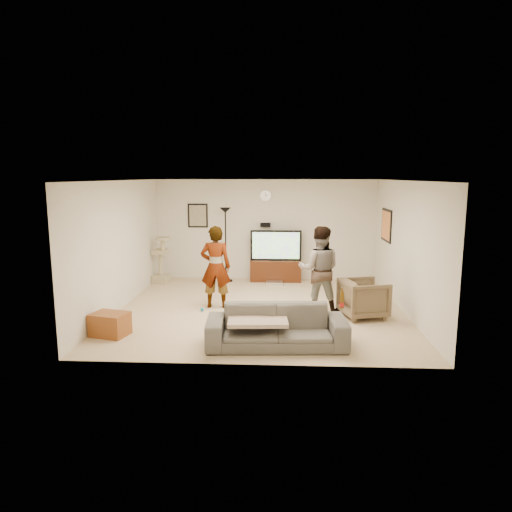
{
  "coord_description": "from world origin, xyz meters",
  "views": [
    {
      "loc": [
        0.38,
        -8.84,
        2.59
      ],
      "look_at": [
        -0.1,
        0.2,
        1.02
      ],
      "focal_mm": 32.61,
      "sensor_mm": 36.0,
      "label": 1
    }
  ],
  "objects_px": {
    "armchair": "(364,298)",
    "person_right": "(319,270)",
    "cat_tree": "(160,260)",
    "tv_stand": "(276,270)",
    "floor_lamp": "(226,245)",
    "sofa": "(277,327)",
    "tv": "(276,245)",
    "side_table": "(110,324)",
    "beer_bottle": "(342,300)",
    "person_left": "(216,267)"
  },
  "relations": [
    {
      "from": "cat_tree",
      "to": "person_left",
      "type": "bearing_deg",
      "value": -51.25
    },
    {
      "from": "tv_stand",
      "to": "armchair",
      "type": "relative_size",
      "value": 1.61
    },
    {
      "from": "beer_bottle",
      "to": "side_table",
      "type": "distance_m",
      "value": 3.77
    },
    {
      "from": "tv_stand",
      "to": "cat_tree",
      "type": "distance_m",
      "value": 2.84
    },
    {
      "from": "person_left",
      "to": "person_right",
      "type": "relative_size",
      "value": 0.98
    },
    {
      "from": "tv_stand",
      "to": "armchair",
      "type": "bearing_deg",
      "value": -60.6
    },
    {
      "from": "cat_tree",
      "to": "armchair",
      "type": "distance_m",
      "value": 5.14
    },
    {
      "from": "tv",
      "to": "person_left",
      "type": "xyz_separation_m",
      "value": [
        -1.16,
        -2.42,
        -0.08
      ]
    },
    {
      "from": "tv_stand",
      "to": "floor_lamp",
      "type": "bearing_deg",
      "value": -174.32
    },
    {
      "from": "tv_stand",
      "to": "beer_bottle",
      "type": "height_order",
      "value": "beer_bottle"
    },
    {
      "from": "armchair",
      "to": "sofa",
      "type": "bearing_deg",
      "value": 120.02
    },
    {
      "from": "armchair",
      "to": "person_right",
      "type": "bearing_deg",
      "value": 55.64
    },
    {
      "from": "tv",
      "to": "floor_lamp",
      "type": "xyz_separation_m",
      "value": [
        -1.23,
        -0.12,
        0.02
      ]
    },
    {
      "from": "tv",
      "to": "person_right",
      "type": "distance_m",
      "value": 2.79
    },
    {
      "from": "person_left",
      "to": "side_table",
      "type": "relative_size",
      "value": 2.88
    },
    {
      "from": "person_left",
      "to": "armchair",
      "type": "height_order",
      "value": "person_left"
    },
    {
      "from": "sofa",
      "to": "beer_bottle",
      "type": "distance_m",
      "value": 1.07
    },
    {
      "from": "sofa",
      "to": "person_left",
      "type": "bearing_deg",
      "value": 116.85
    },
    {
      "from": "cat_tree",
      "to": "person_right",
      "type": "bearing_deg",
      "value": -31.88
    },
    {
      "from": "tv_stand",
      "to": "person_right",
      "type": "relative_size",
      "value": 0.75
    },
    {
      "from": "floor_lamp",
      "to": "cat_tree",
      "type": "distance_m",
      "value": 1.62
    },
    {
      "from": "tv_stand",
      "to": "cat_tree",
      "type": "bearing_deg",
      "value": -172.21
    },
    {
      "from": "sofa",
      "to": "side_table",
      "type": "height_order",
      "value": "sofa"
    },
    {
      "from": "sofa",
      "to": "side_table",
      "type": "bearing_deg",
      "value": 169.45
    },
    {
      "from": "tv",
      "to": "armchair",
      "type": "bearing_deg",
      "value": -60.6
    },
    {
      "from": "cat_tree",
      "to": "side_table",
      "type": "relative_size",
      "value": 2.01
    },
    {
      "from": "beer_bottle",
      "to": "armchair",
      "type": "height_order",
      "value": "beer_bottle"
    },
    {
      "from": "tv",
      "to": "sofa",
      "type": "height_order",
      "value": "tv"
    },
    {
      "from": "person_left",
      "to": "sofa",
      "type": "height_order",
      "value": "person_left"
    },
    {
      "from": "cat_tree",
      "to": "beer_bottle",
      "type": "height_order",
      "value": "cat_tree"
    },
    {
      "from": "tv",
      "to": "sofa",
      "type": "bearing_deg",
      "value": -89.19
    },
    {
      "from": "side_table",
      "to": "sofa",
      "type": "bearing_deg",
      "value": -7.14
    },
    {
      "from": "cat_tree",
      "to": "side_table",
      "type": "height_order",
      "value": "cat_tree"
    },
    {
      "from": "tv",
      "to": "beer_bottle",
      "type": "distance_m",
      "value": 4.64
    },
    {
      "from": "cat_tree",
      "to": "beer_bottle",
      "type": "xyz_separation_m",
      "value": [
        3.84,
        -4.14,
        0.18
      ]
    },
    {
      "from": "cat_tree",
      "to": "person_right",
      "type": "height_order",
      "value": "person_right"
    },
    {
      "from": "person_right",
      "to": "beer_bottle",
      "type": "xyz_separation_m",
      "value": [
        0.19,
        -1.87,
        -0.08
      ]
    },
    {
      "from": "tv_stand",
      "to": "sofa",
      "type": "bearing_deg",
      "value": -89.19
    },
    {
      "from": "person_right",
      "to": "beer_bottle",
      "type": "distance_m",
      "value": 1.88
    },
    {
      "from": "person_right",
      "to": "person_left",
      "type": "bearing_deg",
      "value": -1.88
    },
    {
      "from": "sofa",
      "to": "armchair",
      "type": "distance_m",
      "value": 2.24
    },
    {
      "from": "tv",
      "to": "floor_lamp",
      "type": "height_order",
      "value": "floor_lamp"
    },
    {
      "from": "person_right",
      "to": "side_table",
      "type": "bearing_deg",
      "value": 28.03
    },
    {
      "from": "beer_bottle",
      "to": "tv",
      "type": "bearing_deg",
      "value": 103.01
    },
    {
      "from": "sofa",
      "to": "tv",
      "type": "bearing_deg",
      "value": 87.4
    },
    {
      "from": "cat_tree",
      "to": "armchair",
      "type": "xyz_separation_m",
      "value": [
        4.45,
        -2.56,
        -0.21
      ]
    },
    {
      "from": "person_left",
      "to": "person_right",
      "type": "distance_m",
      "value": 2.02
    },
    {
      "from": "sofa",
      "to": "side_table",
      "type": "relative_size",
      "value": 3.76
    },
    {
      "from": "tv_stand",
      "to": "person_right",
      "type": "height_order",
      "value": "person_right"
    },
    {
      "from": "tv",
      "to": "side_table",
      "type": "height_order",
      "value": "tv"
    }
  ]
}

